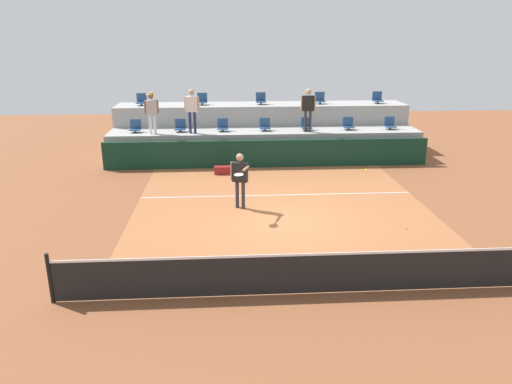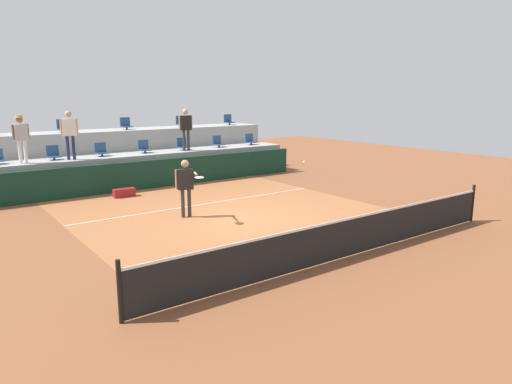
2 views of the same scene
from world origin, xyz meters
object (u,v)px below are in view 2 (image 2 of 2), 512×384
stadium_chair_lower_mid_left (101,150)px  equipment_bag (124,193)px  tennis_player (186,183)px  spectator_with_hat (21,134)px  stadium_chair_upper_left (63,127)px  stadium_chair_upper_center (126,124)px  stadium_chair_lower_far_right (250,140)px  stadium_chair_upper_far_right (229,120)px  stadium_chair_lower_center (144,147)px  stadium_chair_lower_left (53,154)px  spectator_in_white (186,125)px  stadium_chair_upper_right (181,122)px  stadium_chair_lower_mid_right (183,145)px  tennis_ball (304,162)px  spectator_in_grey (69,130)px  stadium_chair_lower_right (218,142)px

stadium_chair_lower_mid_left → equipment_bag: 2.52m
tennis_player → spectator_with_hat: size_ratio=1.03×
spectator_with_hat → stadium_chair_upper_left: bearing=48.5°
stadium_chair_upper_center → stadium_chair_lower_far_right: bearing=-18.5°
stadium_chair_upper_far_right → stadium_chair_lower_center: bearing=-161.2°
stadium_chair_lower_mid_left → stadium_chair_upper_center: bearing=46.2°
stadium_chair_upper_far_right → spectator_with_hat: size_ratio=0.31×
stadium_chair_lower_left → spectator_in_white: 5.34m
stadium_chair_lower_left → stadium_chair_upper_right: stadium_chair_upper_right is taller
stadium_chair_lower_left → equipment_bag: 3.09m
stadium_chair_lower_center → spectator_in_white: bearing=-12.5°
stadium_chair_lower_left → stadium_chair_upper_left: bearing=64.4°
stadium_chair_lower_mid_right → stadium_chair_lower_left: bearing=180.0°
stadium_chair_lower_mid_left → tennis_ball: size_ratio=7.65×
stadium_chair_upper_left → stadium_chair_lower_left: bearing=-115.6°
stadium_chair_lower_mid_right → stadium_chair_lower_far_right: size_ratio=1.00×
stadium_chair_lower_far_right → stadium_chair_upper_center: stadium_chair_upper_center is taller
stadium_chair_upper_center → stadium_chair_upper_left: bearing=180.0°
stadium_chair_upper_left → stadium_chair_upper_right: bearing=0.0°
stadium_chair_upper_center → spectator_in_grey: 3.67m
stadium_chair_upper_center → equipment_bag: (-1.70, -3.95, -2.16)m
stadium_chair_lower_mid_right → stadium_chair_lower_right: bearing=0.0°
stadium_chair_upper_center → spectator_with_hat: spectator_with_hat is taller
stadium_chair_upper_center → equipment_bag: stadium_chair_upper_center is taller
stadium_chair_upper_right → spectator_with_hat: spectator_with_hat is taller
stadium_chair_lower_mid_left → stadium_chair_upper_right: (4.41, 1.80, 0.85)m
stadium_chair_upper_right → tennis_ball: (-0.41, -9.10, -0.79)m
stadium_chair_lower_left → stadium_chair_lower_right: (7.07, 0.00, 0.00)m
stadium_chair_upper_right → stadium_chair_lower_right: bearing=-63.3°
spectator_with_hat → stadium_chair_upper_center: bearing=25.6°
stadium_chair_lower_mid_right → stadium_chair_lower_center: bearing=180.0°
spectator_in_grey → stadium_chair_lower_mid_left: bearing=17.5°
stadium_chair_lower_mid_left → stadium_chair_upper_left: stadium_chair_upper_left is taller
stadium_chair_lower_left → stadium_chair_lower_mid_left: size_ratio=1.00×
stadium_chair_lower_mid_right → stadium_chair_upper_right: stadium_chair_upper_right is taller
stadium_chair_upper_left → spectator_in_grey: size_ratio=0.29×
spectator_in_white → tennis_player: bearing=-118.0°
stadium_chair_upper_left → tennis_ball: bearing=-61.8°
tennis_player → equipment_bag: bearing=97.1°
stadium_chair_lower_mid_left → tennis_ball: 8.33m
spectator_in_white → stadium_chair_lower_mid_right: bearing=87.1°
stadium_chair_lower_left → stadium_chair_upper_left: size_ratio=1.00×
stadium_chair_upper_center → stadium_chair_upper_far_right: size_ratio=1.00×
stadium_chair_lower_center → equipment_bag: bearing=-128.9°
stadium_chair_upper_left → tennis_player: bearing=-79.8°
stadium_chair_lower_right → equipment_bag: (-5.28, -2.15, -1.31)m
spectator_with_hat → stadium_chair_lower_mid_left: bearing=7.7°
stadium_chair_lower_right → stadium_chair_lower_far_right: same height
stadium_chair_lower_mid_left → tennis_player: bearing=-85.1°
spectator_with_hat → spectator_in_white: (6.33, -0.00, 0.06)m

